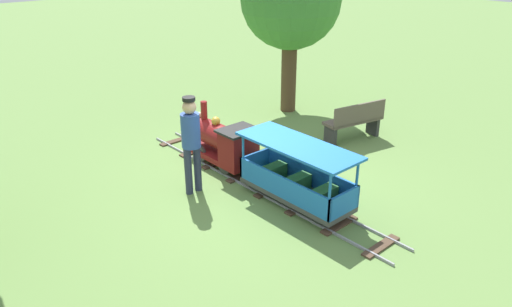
# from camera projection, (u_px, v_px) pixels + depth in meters

# --- Properties ---
(ground_plane) EXTENTS (60.00, 60.00, 0.00)m
(ground_plane) POSITION_uv_depth(u_px,v_px,m) (255.00, 183.00, 8.18)
(ground_plane) COLOR #608442
(track) EXTENTS (0.70, 5.70, 0.04)m
(track) POSITION_uv_depth(u_px,v_px,m) (257.00, 183.00, 8.14)
(track) COLOR gray
(track) RESTS_ON ground_plane
(locomotive) EXTENTS (0.66, 1.45, 1.07)m
(locomotive) POSITION_uv_depth(u_px,v_px,m) (224.00, 142.00, 8.54)
(locomotive) COLOR maroon
(locomotive) RESTS_ON ground_plane
(passenger_car) EXTENTS (0.76, 2.00, 0.97)m
(passenger_car) POSITION_uv_depth(u_px,v_px,m) (296.00, 179.00, 7.36)
(passenger_car) COLOR #3F3F3F
(passenger_car) RESTS_ON ground_plane
(conductor_person) EXTENTS (0.30, 0.30, 1.62)m
(conductor_person) POSITION_uv_depth(u_px,v_px,m) (191.00, 138.00, 7.50)
(conductor_person) COLOR #282D47
(conductor_person) RESTS_ON ground_plane
(park_bench) EXTENTS (1.35, 0.66, 0.82)m
(park_bench) POSITION_uv_depth(u_px,v_px,m) (355.00, 121.00, 9.74)
(park_bench) COLOR brown
(park_bench) RESTS_ON ground_plane
(oak_tree_far) EXTENTS (2.27, 2.27, 3.75)m
(oak_tree_far) POSITION_uv_depth(u_px,v_px,m) (291.00, 0.00, 10.61)
(oak_tree_far) COLOR #4C3823
(oak_tree_far) RESTS_ON ground_plane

